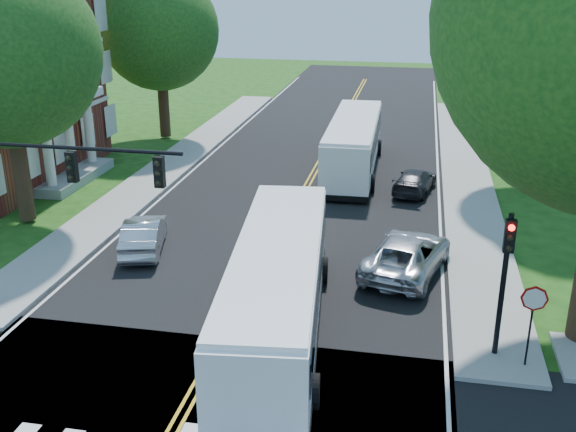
% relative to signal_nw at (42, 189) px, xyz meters
% --- Properties ---
extents(road, '(14.00, 96.00, 0.01)m').
position_rel_signal_nw_xyz_m(road, '(5.86, 11.57, -4.37)').
color(road, black).
rests_on(road, ground).
extents(center_line, '(0.36, 70.00, 0.01)m').
position_rel_signal_nw_xyz_m(center_line, '(5.86, 15.57, -4.36)').
color(center_line, gold).
rests_on(center_line, road).
extents(edge_line_w, '(0.12, 70.00, 0.01)m').
position_rel_signal_nw_xyz_m(edge_line_w, '(-0.94, 15.57, -4.36)').
color(edge_line_w, silver).
rests_on(edge_line_w, road).
extents(edge_line_e, '(0.12, 70.00, 0.01)m').
position_rel_signal_nw_xyz_m(edge_line_e, '(12.66, 15.57, -4.36)').
color(edge_line_e, silver).
rests_on(edge_line_e, road).
extents(sidewalk_nw, '(2.60, 40.00, 0.15)m').
position_rel_signal_nw_xyz_m(sidewalk_nw, '(-2.44, 18.57, -4.30)').
color(sidewalk_nw, gray).
rests_on(sidewalk_nw, ground).
extents(sidewalk_ne, '(2.60, 40.00, 0.15)m').
position_rel_signal_nw_xyz_m(sidewalk_ne, '(14.16, 18.57, -4.30)').
color(sidewalk_ne, gray).
rests_on(sidewalk_ne, ground).
extents(tree_west_near, '(8.00, 8.00, 11.40)m').
position_rel_signal_nw_xyz_m(tree_west_near, '(-5.64, 7.57, 3.15)').
color(tree_west_near, '#2F2212').
rests_on(tree_west_near, ground).
extents(tree_west_far, '(7.60, 7.60, 10.67)m').
position_rel_signal_nw_xyz_m(tree_west_far, '(-5.14, 23.57, 2.62)').
color(tree_west_far, '#2F2212').
rests_on(tree_west_far, ground).
extents(tree_east_mid, '(8.40, 8.40, 11.93)m').
position_rel_signal_nw_xyz_m(tree_east_mid, '(17.36, 17.57, 3.48)').
color(tree_east_mid, '#2F2212').
rests_on(tree_east_mid, ground).
extents(tree_east_far, '(7.20, 7.20, 10.34)m').
position_rel_signal_nw_xyz_m(tree_east_far, '(18.36, 33.57, 2.48)').
color(tree_east_far, '#2F2212').
rests_on(tree_east_far, ground).
extents(signal_nw, '(7.15, 0.46, 5.66)m').
position_rel_signal_nw_xyz_m(signal_nw, '(0.00, 0.00, 0.00)').
color(signal_nw, black).
rests_on(signal_nw, ground).
extents(signal_ne, '(0.30, 0.46, 4.40)m').
position_rel_signal_nw_xyz_m(signal_ne, '(14.06, 0.01, -1.41)').
color(signal_ne, black).
rests_on(signal_ne, ground).
extents(stop_sign, '(0.76, 0.08, 2.53)m').
position_rel_signal_nw_xyz_m(stop_sign, '(14.86, -0.45, -2.35)').
color(stop_sign, black).
rests_on(stop_sign, ground).
extents(bus_lead, '(3.87, 12.10, 3.08)m').
position_rel_signal_nw_xyz_m(bus_lead, '(7.47, 0.08, -2.74)').
color(bus_lead, white).
rests_on(bus_lead, road).
extents(bus_follow, '(2.97, 11.55, 2.97)m').
position_rel_signal_nw_xyz_m(bus_follow, '(7.94, 18.29, -2.80)').
color(bus_follow, white).
rests_on(bus_follow, road).
extents(hatchback, '(2.47, 4.40, 1.37)m').
position_rel_signal_nw_xyz_m(hatchback, '(0.78, 5.56, -3.68)').
color(hatchback, '#AEB0B5').
rests_on(hatchback, road).
extents(suv, '(3.67, 5.73, 1.47)m').
position_rel_signal_nw_xyz_m(suv, '(11.29, 5.48, -3.63)').
color(suv, '#B4B6BB').
rests_on(suv, road).
extents(dark_sedan, '(2.41, 4.31, 1.18)m').
position_rel_signal_nw_xyz_m(dark_sedan, '(11.40, 15.25, -3.78)').
color(dark_sedan, black).
rests_on(dark_sedan, road).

